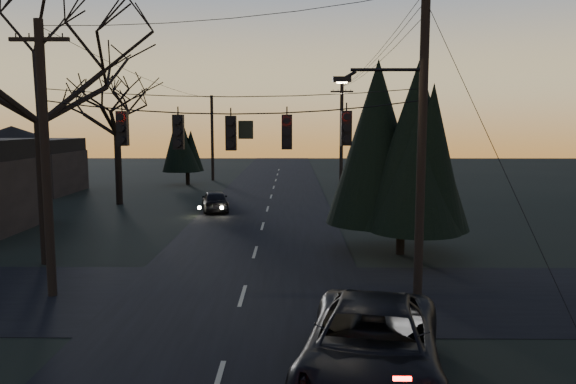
{
  "coord_description": "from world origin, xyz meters",
  "views": [
    {
      "loc": [
        1.56,
        -7.11,
        5.41
      ],
      "look_at": [
        1.44,
        9.36,
        3.39
      ],
      "focal_mm": 35.0,
      "sensor_mm": 36.0,
      "label": 1
    }
  ],
  "objects_px": {
    "suv_near": "(372,347)",
    "sedan_oncoming_a": "(215,201)",
    "evergreen_right": "(403,153)",
    "utility_pole_far_r": "(341,190)",
    "utility_pole_far_l": "(213,180)",
    "bare_tree_left": "(37,64)",
    "utility_pole_right": "(417,297)",
    "utility_pole_left": "(53,296)"
  },
  "relations": [
    {
      "from": "suv_near",
      "to": "sedan_oncoming_a",
      "type": "distance_m",
      "value": 23.97
    },
    {
      "from": "evergreen_right",
      "to": "suv_near",
      "type": "height_order",
      "value": "evergreen_right"
    },
    {
      "from": "utility_pole_far_r",
      "to": "utility_pole_far_l",
      "type": "height_order",
      "value": "utility_pole_far_r"
    },
    {
      "from": "bare_tree_left",
      "to": "suv_near",
      "type": "xyz_separation_m",
      "value": [
        11.14,
        -10.13,
        -6.75
      ]
    },
    {
      "from": "bare_tree_left",
      "to": "sedan_oncoming_a",
      "type": "bearing_deg",
      "value": 69.9
    },
    {
      "from": "utility_pole_right",
      "to": "utility_pole_far_r",
      "type": "relative_size",
      "value": 1.18
    },
    {
      "from": "utility_pole_right",
      "to": "bare_tree_left",
      "type": "distance_m",
      "value": 15.96
    },
    {
      "from": "utility_pole_right",
      "to": "evergreen_right",
      "type": "relative_size",
      "value": 1.38
    },
    {
      "from": "utility_pole_left",
      "to": "bare_tree_left",
      "type": "relative_size",
      "value": 0.78
    },
    {
      "from": "utility_pole_far_r",
      "to": "suv_near",
      "type": "relative_size",
      "value": 1.41
    },
    {
      "from": "utility_pole_far_r",
      "to": "utility_pole_left",
      "type": "bearing_deg",
      "value": -112.33
    },
    {
      "from": "bare_tree_left",
      "to": "utility_pole_left",
      "type": "bearing_deg",
      "value": -64.56
    },
    {
      "from": "utility_pole_left",
      "to": "evergreen_right",
      "type": "bearing_deg",
      "value": 25.46
    },
    {
      "from": "utility_pole_far_l",
      "to": "suv_near",
      "type": "bearing_deg",
      "value": -77.66
    },
    {
      "from": "evergreen_right",
      "to": "sedan_oncoming_a",
      "type": "relative_size",
      "value": 1.88
    },
    {
      "from": "utility_pole_left",
      "to": "utility_pole_far_r",
      "type": "distance_m",
      "value": 30.27
    },
    {
      "from": "suv_near",
      "to": "sedan_oncoming_a",
      "type": "relative_size",
      "value": 1.57
    },
    {
      "from": "sedan_oncoming_a",
      "to": "utility_pole_far_r",
      "type": "bearing_deg",
      "value": -139.3
    },
    {
      "from": "evergreen_right",
      "to": "suv_near",
      "type": "distance_m",
      "value": 12.59
    },
    {
      "from": "utility_pole_left",
      "to": "utility_pole_far_r",
      "type": "bearing_deg",
      "value": 67.67
    },
    {
      "from": "utility_pole_far_r",
      "to": "sedan_oncoming_a",
      "type": "bearing_deg",
      "value": -128.45
    },
    {
      "from": "utility_pole_left",
      "to": "suv_near",
      "type": "height_order",
      "value": "utility_pole_left"
    },
    {
      "from": "bare_tree_left",
      "to": "sedan_oncoming_a",
      "type": "relative_size",
      "value": 2.85
    },
    {
      "from": "utility_pole_left",
      "to": "bare_tree_left",
      "type": "bearing_deg",
      "value": 115.44
    },
    {
      "from": "suv_near",
      "to": "utility_pole_left",
      "type": "bearing_deg",
      "value": 157.75
    },
    {
      "from": "evergreen_right",
      "to": "suv_near",
      "type": "xyz_separation_m",
      "value": [
        -2.85,
        -11.79,
        -3.38
      ]
    },
    {
      "from": "utility_pole_far_r",
      "to": "bare_tree_left",
      "type": "distance_m",
      "value": 28.47
    },
    {
      "from": "bare_tree_left",
      "to": "utility_pole_far_r",
      "type": "bearing_deg",
      "value": 60.67
    },
    {
      "from": "utility_pole_right",
      "to": "bare_tree_left",
      "type": "xyz_separation_m",
      "value": [
        -13.44,
        4.08,
        7.59
      ]
    },
    {
      "from": "bare_tree_left",
      "to": "suv_near",
      "type": "distance_m",
      "value": 16.5
    },
    {
      "from": "utility_pole_far_l",
      "to": "bare_tree_left",
      "type": "height_order",
      "value": "bare_tree_left"
    },
    {
      "from": "utility_pole_right",
      "to": "utility_pole_far_l",
      "type": "distance_m",
      "value": 37.79
    },
    {
      "from": "utility_pole_right",
      "to": "sedan_oncoming_a",
      "type": "relative_size",
      "value": 2.6
    },
    {
      "from": "utility_pole_left",
      "to": "sedan_oncoming_a",
      "type": "distance_m",
      "value": 17.3
    },
    {
      "from": "utility_pole_far_l",
      "to": "suv_near",
      "type": "distance_m",
      "value": 43.05
    },
    {
      "from": "utility_pole_right",
      "to": "utility_pole_far_r",
      "type": "height_order",
      "value": "utility_pole_right"
    },
    {
      "from": "suv_near",
      "to": "utility_pole_far_l",
      "type": "bearing_deg",
      "value": 113.42
    },
    {
      "from": "utility_pole_right",
      "to": "utility_pole_left",
      "type": "relative_size",
      "value": 1.18
    },
    {
      "from": "utility_pole_far_r",
      "to": "bare_tree_left",
      "type": "relative_size",
      "value": 0.78
    },
    {
      "from": "utility_pole_left",
      "to": "sedan_oncoming_a",
      "type": "bearing_deg",
      "value": 80.64
    },
    {
      "from": "bare_tree_left",
      "to": "utility_pole_far_l",
      "type": "bearing_deg",
      "value": 86.52
    },
    {
      "from": "utility_pole_left",
      "to": "utility_pole_right",
      "type": "bearing_deg",
      "value": 0.0
    }
  ]
}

